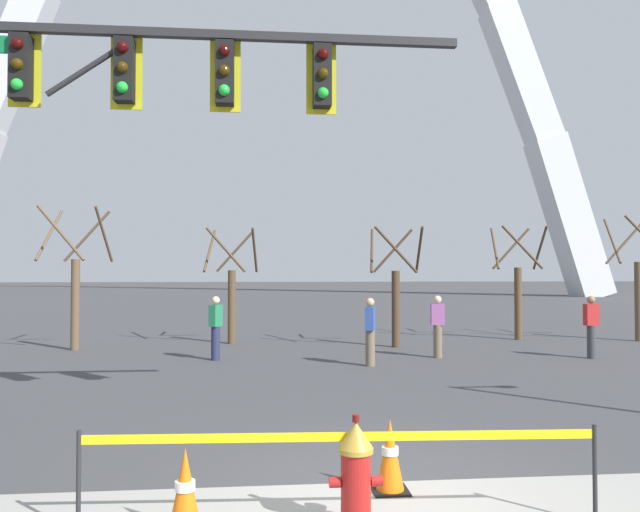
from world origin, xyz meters
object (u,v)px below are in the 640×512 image
fire_hydrant (356,476)px  pedestrian_walking_right (591,326)px  pedestrian_walking_left (216,327)px  traffic_cone_by_hydrant (390,456)px  pedestrian_standing_center (370,331)px  monument_arch (276,41)px  traffic_cone_mid_sidewalk (185,492)px  pedestrian_near_trees (438,326)px  traffic_signal_gantry (93,115)px

fire_hydrant → pedestrian_walking_right: (7.54, 9.58, 0.35)m
pedestrian_walking_left → pedestrian_walking_right: bearing=-3.7°
traffic_cone_by_hydrant → pedestrian_standing_center: 8.14m
fire_hydrant → monument_arch: monument_arch is taller
traffic_cone_mid_sidewalk → monument_arch: bearing=87.7°
monument_arch → pedestrian_near_trees: 41.80m
monument_arch → pedestrian_walking_left: size_ratio=36.93×
traffic_cone_mid_sidewalk → pedestrian_walking_right: size_ratio=0.46×
traffic_cone_mid_sidewalk → pedestrian_near_trees: size_ratio=0.46×
pedestrian_walking_right → traffic_signal_gantry: bearing=-150.5°
traffic_cone_by_hydrant → traffic_signal_gantry: (-3.64, 2.65, 4.05)m
pedestrian_near_trees → traffic_cone_mid_sidewalk: bearing=-117.1°
traffic_cone_by_hydrant → monument_arch: monument_arch is taller
monument_arch → pedestrian_near_trees: (3.31, -36.00, -20.98)m
traffic_cone_mid_sidewalk → pedestrian_standing_center: 9.41m
pedestrian_standing_center → pedestrian_near_trees: 2.30m
pedestrian_walking_right → traffic_cone_by_hydrant: bearing=-129.0°
fire_hydrant → pedestrian_walking_left: (-1.95, 10.20, 0.35)m
fire_hydrant → traffic_signal_gantry: traffic_signal_gantry is taller
monument_arch → pedestrian_walking_left: (-2.33, -35.90, -20.98)m
monument_arch → pedestrian_near_trees: size_ratio=36.93×
pedestrian_walking_left → pedestrian_standing_center: size_ratio=1.00×
traffic_cone_by_hydrant → pedestrian_near_trees: 9.77m
fire_hydrant → monument_arch: (0.38, 46.09, 21.33)m
fire_hydrant → traffic_cone_mid_sidewalk: bearing=177.8°
traffic_cone_by_hydrant → traffic_cone_mid_sidewalk: same height
traffic_cone_mid_sidewalk → pedestrian_near_trees: pedestrian_near_trees is taller
pedestrian_standing_center → traffic_signal_gantry: bearing=-132.2°
traffic_cone_mid_sidewalk → pedestrian_walking_left: 10.16m
pedestrian_walking_left → traffic_cone_by_hydrant: bearing=-75.4°
pedestrian_standing_center → monument_arch: bearing=92.1°
fire_hydrant → traffic_cone_mid_sidewalk: size_ratio=1.36×
fire_hydrant → traffic_signal_gantry: (-3.16, 3.53, 3.94)m
monument_arch → fire_hydrant: bearing=-90.5°
fire_hydrant → pedestrian_standing_center: size_ratio=0.62×
monument_arch → traffic_signal_gantry: bearing=-94.8°
monument_arch → pedestrian_walking_right: bearing=-78.9°
fire_hydrant → traffic_cone_mid_sidewalk: fire_hydrant is taller
fire_hydrant → traffic_cone_by_hydrant: fire_hydrant is taller
traffic_signal_gantry → pedestrian_standing_center: (4.88, 5.38, -3.59)m
traffic_signal_gantry → pedestrian_walking_left: 7.67m
fire_hydrant → traffic_cone_by_hydrant: bearing=61.0°
pedestrian_standing_center → pedestrian_near_trees: size_ratio=1.00×
monument_arch → pedestrian_near_trees: bearing=-84.7°
traffic_cone_by_hydrant → pedestrian_walking_right: (7.06, 8.71, 0.46)m
traffic_signal_gantry → monument_arch: 46.12m
pedestrian_near_trees → pedestrian_walking_left: bearing=178.9°
monument_arch → pedestrian_walking_right: (7.17, -36.51, -20.98)m
pedestrian_walking_left → pedestrian_near_trees: size_ratio=1.00×
traffic_cone_mid_sidewalk → pedestrian_walking_right: (8.99, 9.53, 0.46)m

